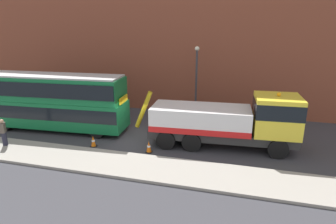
% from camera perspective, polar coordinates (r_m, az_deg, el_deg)
% --- Properties ---
extents(ground_plane, '(120.00, 120.00, 0.00)m').
position_cam_1_polar(ground_plane, '(20.13, -5.86, -4.89)').
color(ground_plane, '#38383D').
extents(near_kerb, '(60.00, 2.80, 0.15)m').
position_cam_1_polar(near_kerb, '(16.60, -11.07, -9.81)').
color(near_kerb, gray).
rests_on(near_kerb, ground_plane).
extents(building_facade, '(60.00, 1.50, 16.00)m').
position_cam_1_polar(building_facade, '(25.57, -0.39, 18.33)').
color(building_facade, brown).
rests_on(building_facade, ground_plane).
extents(recovery_tow_truck, '(10.21, 3.20, 3.67)m').
position_cam_1_polar(recovery_tow_truck, '(18.25, 12.01, -1.63)').
color(recovery_tow_truck, '#2D2D2D').
rests_on(recovery_tow_truck, ground_plane).
extents(double_decker_bus, '(11.15, 3.24, 4.06)m').
position_cam_1_polar(double_decker_bus, '(22.49, -22.06, 2.26)').
color(double_decker_bus, '#146B38').
rests_on(double_decker_bus, ground_plane).
extents(pedestrian_onlooker, '(0.41, 0.47, 1.71)m').
position_cam_1_polar(pedestrian_onlooker, '(20.74, -29.68, -3.56)').
color(pedestrian_onlooker, '#232333').
rests_on(pedestrian_onlooker, near_kerb).
extents(traffic_cone_near_bus, '(0.36, 0.36, 0.72)m').
position_cam_1_polar(traffic_cone_near_bus, '(18.98, -14.52, -5.65)').
color(traffic_cone_near_bus, orange).
rests_on(traffic_cone_near_bus, ground_plane).
extents(traffic_cone_midway, '(0.36, 0.36, 0.72)m').
position_cam_1_polar(traffic_cone_midway, '(17.63, -3.80, -6.90)').
color(traffic_cone_midway, orange).
rests_on(traffic_cone_midway, ground_plane).
extents(street_lamp, '(0.36, 0.36, 5.83)m').
position_cam_1_polar(street_lamp, '(23.10, 5.60, 6.94)').
color(street_lamp, '#38383D').
rests_on(street_lamp, ground_plane).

